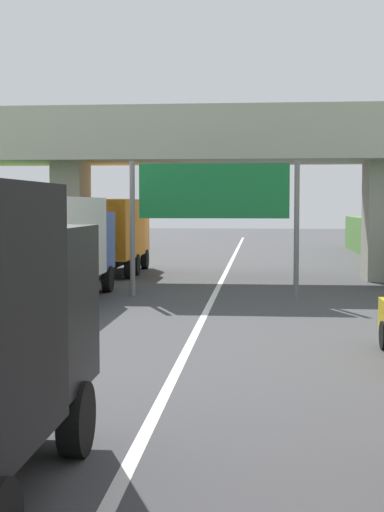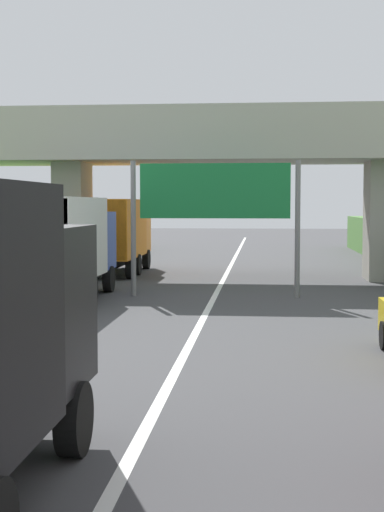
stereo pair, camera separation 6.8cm
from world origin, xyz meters
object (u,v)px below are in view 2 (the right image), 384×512
object	(u,v)px
truck_blue	(62,243)
truck_orange	(116,232)
overhead_highway_sign	(215,198)
construction_barrel_5	(6,289)

from	to	relation	value
truck_blue	truck_orange	xyz separation A→B (m)	(-0.16, 9.95, 0.00)
overhead_highway_sign	construction_barrel_5	xyz separation A→B (m)	(-6.62, -2.39, -2.97)
overhead_highway_sign	construction_barrel_5	distance (m)	7.64
truck_orange	construction_barrel_5	bearing A→B (deg)	-98.32
overhead_highway_sign	truck_blue	bearing A→B (deg)	-160.03
overhead_highway_sign	construction_barrel_5	bearing A→B (deg)	-160.13
truck_orange	construction_barrel_5	xyz separation A→B (m)	(-1.54, -10.55, -1.47)
truck_blue	construction_barrel_5	bearing A→B (deg)	-160.41
truck_blue	construction_barrel_5	distance (m)	2.33
construction_barrel_5	truck_blue	bearing A→B (deg)	19.59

